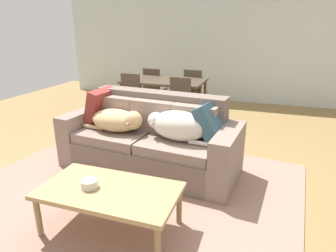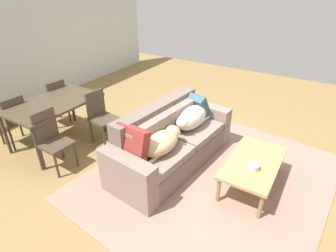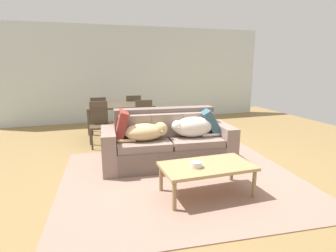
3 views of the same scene
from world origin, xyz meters
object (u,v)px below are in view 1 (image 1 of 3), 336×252
object	(u,v)px
dog_on_right_cushion	(177,125)
dining_chair_far_right	(194,90)
dining_chair_near_right	(177,103)
dining_chair_far_left	(154,87)
couch	(151,141)
throw_pillow_by_right_arm	(213,123)
coffee_table	(109,193)
throw_pillow_by_left_arm	(101,107)
bowl_on_coffee_table	(89,184)
dining_table	(165,83)
dog_on_left_cushion	(118,120)
dining_chair_near_left	(128,98)

from	to	relation	value
dog_on_right_cushion	dining_chair_far_right	distance (m)	2.68
dining_chair_near_right	dining_chair_far_left	xyz separation A→B (m)	(-0.86, 1.13, -0.01)
couch	throw_pillow_by_right_arm	distance (m)	0.83
coffee_table	throw_pillow_by_left_arm	bearing A→B (deg)	122.91
dining_chair_near_right	couch	bearing A→B (deg)	-80.29
throw_pillow_by_left_arm	coffee_table	world-z (taller)	throw_pillow_by_left_arm
throw_pillow_by_left_arm	dining_chair_near_right	world-z (taller)	throw_pillow_by_left_arm
couch	coffee_table	bearing A→B (deg)	-78.64
coffee_table	bowl_on_coffee_table	distance (m)	0.19
dog_on_right_cushion	couch	bearing A→B (deg)	165.21
dining_chair_far_left	throw_pillow_by_right_arm	bearing A→B (deg)	126.78
coffee_table	dining_chair_near_right	size ratio (longest dim) A/B	1.28
dining_table	dining_chair_far_left	size ratio (longest dim) A/B	1.63
coffee_table	throw_pillow_by_right_arm	bearing A→B (deg)	62.34
dining_chair_near_right	dining_chair_far_right	bearing A→B (deg)	97.21
coffee_table	dining_chair_far_right	size ratio (longest dim) A/B	1.30
coffee_table	dog_on_left_cushion	bearing A→B (deg)	114.29
couch	dining_chair_near_left	world-z (taller)	couch
dining_chair_near_right	dining_chair_far_left	bearing A→B (deg)	133.96
dog_on_left_cushion	coffee_table	xyz separation A→B (m)	(0.51, -1.13, -0.25)
dining_chair_near_right	dog_on_right_cushion	bearing A→B (deg)	-66.39
dog_on_right_cushion	throw_pillow_by_left_arm	bearing A→B (deg)	172.42
throw_pillow_by_right_arm	dining_chair_near_right	bearing A→B (deg)	121.48
dining_chair_far_left	dining_chair_far_right	world-z (taller)	dining_chair_far_right
dining_chair_near_left	dining_chair_far_left	bearing A→B (deg)	88.68
bowl_on_coffee_table	dining_chair_near_right	distance (m)	2.61
coffee_table	dining_table	xyz separation A→B (m)	(-0.64, 3.19, 0.33)
dining_chair_far_right	dining_chair_near_right	bearing A→B (deg)	95.27
throw_pillow_by_left_arm	dining_chair_far_left	size ratio (longest dim) A/B	0.54
dining_table	dining_chair_near_left	world-z (taller)	dining_chair_near_left
dog_on_left_cushion	couch	bearing A→B (deg)	20.33
dog_on_left_cushion	dining_chair_far_right	xyz separation A→B (m)	(0.30, 2.60, -0.12)
dining_table	dining_chair_far_left	bearing A→B (deg)	129.17
couch	dining_chair_near_right	xyz separation A→B (m)	(-0.07, 1.34, 0.15)
couch	dining_chair_near_right	bearing A→B (deg)	98.57
couch	bowl_on_coffee_table	world-z (taller)	couch
dog_on_left_cushion	dining_chair_far_right	bearing A→B (deg)	88.88
dog_on_left_cushion	bowl_on_coffee_table	distance (m)	1.23
throw_pillow_by_right_arm	dining_chair_far_left	xyz separation A→B (m)	(-1.70, 2.49, -0.18)
dining_table	couch	bearing A→B (deg)	-75.35
throw_pillow_by_left_arm	dining_table	size ratio (longest dim) A/B	0.33
couch	bowl_on_coffee_table	distance (m)	1.27
throw_pillow_by_left_arm	couch	bearing A→B (deg)	-9.27
bowl_on_coffee_table	dining_chair_far_right	world-z (taller)	dining_chair_far_right
throw_pillow_by_right_arm	dining_table	bearing A→B (deg)	122.82
throw_pillow_by_right_arm	dining_table	xyz separation A→B (m)	(-1.27, 1.97, 0.02)
dog_on_left_cushion	dog_on_right_cushion	distance (m)	0.77
dog_on_right_cushion	dining_chair_far_left	size ratio (longest dim) A/B	0.91
dog_on_right_cushion	dining_chair_far_right	bearing A→B (deg)	105.45
throw_pillow_by_left_arm	dining_chair_far_right	size ratio (longest dim) A/B	0.53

